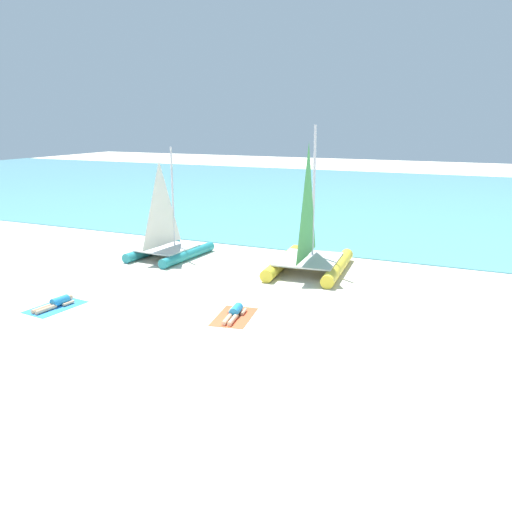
{
  "coord_description": "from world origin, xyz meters",
  "views": [
    {
      "loc": [
        7.9,
        -12.75,
        6.11
      ],
      "look_at": [
        0.0,
        4.75,
        1.2
      ],
      "focal_mm": 37.94,
      "sensor_mm": 36.0,
      "label": 1
    }
  ],
  "objects": [
    {
      "name": "sunbather_right",
      "position": [
        0.63,
        1.71,
        0.13
      ],
      "size": [
        0.67,
        1.56,
        0.3
      ],
      "rotation": [
        0.0,
        0.0,
        0.18
      ],
      "color": "#268CCC",
      "rests_on": "towel_right"
    },
    {
      "name": "towel_left",
      "position": [
        -5.18,
        0.0,
        0.01
      ],
      "size": [
        1.3,
        2.01,
        0.01
      ],
      "primitive_type": "cube",
      "rotation": [
        0.0,
        0.0,
        -0.11
      ],
      "color": "#338CD8",
      "rests_on": "ground"
    },
    {
      "name": "sailboat_teal",
      "position": [
        -5.43,
        7.18,
        0.73
      ],
      "size": [
        2.62,
        3.89,
        4.89
      ],
      "rotation": [
        0.0,
        0.0,
        -0.06
      ],
      "color": "teal",
      "rests_on": "ground"
    },
    {
      "name": "towel_right",
      "position": [
        0.65,
        1.64,
        0.01
      ],
      "size": [
        1.41,
        2.06,
        0.01
      ],
      "primitive_type": "cube",
      "rotation": [
        0.0,
        0.0,
        0.18
      ],
      "color": "#EA5933",
      "rests_on": "ground"
    },
    {
      "name": "sailboat_yellow",
      "position": [
        1.1,
        7.58,
        0.87
      ],
      "size": [
        3.28,
        4.74,
        5.85
      ],
      "rotation": [
        0.0,
        0.0,
        0.1
      ],
      "color": "yellow",
      "rests_on": "ground"
    },
    {
      "name": "ocean_water",
      "position": [
        0.0,
        30.56,
        0.03
      ],
      "size": [
        120.0,
        40.0,
        0.05
      ],
      "primitive_type": "cube",
      "color": "#5BB2C1",
      "rests_on": "ground"
    },
    {
      "name": "ground_plane",
      "position": [
        0.0,
        10.0,
        0.0
      ],
      "size": [
        120.0,
        120.0,
        0.0
      ],
      "primitive_type": "plane",
      "color": "beige"
    },
    {
      "name": "sunbather_left",
      "position": [
        -5.18,
        0.07,
        0.13
      ],
      "size": [
        0.58,
        1.57,
        0.3
      ],
      "rotation": [
        0.0,
        0.0,
        -0.11
      ],
      "color": "#268CCC",
      "rests_on": "towel_left"
    }
  ]
}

